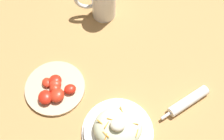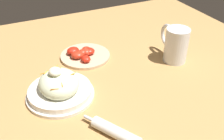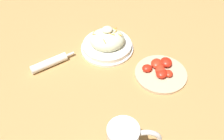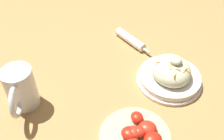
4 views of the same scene
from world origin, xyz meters
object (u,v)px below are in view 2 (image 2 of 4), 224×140
salad_plate (60,88)px  beer_mug (175,46)px  tomato_plate (84,55)px  napkin_roll (115,132)px

salad_plate → beer_mug: beer_mug is taller
salad_plate → beer_mug: size_ratio=1.42×
beer_mug → tomato_plate: 0.36m
napkin_roll → tomato_plate: (-0.43, 0.07, -0.00)m
beer_mug → napkin_roll: size_ratio=0.91×
salad_plate → napkin_roll: size_ratio=1.30×
salad_plate → napkin_roll: 0.25m
beer_mug → tomato_plate: bearing=-117.9°
beer_mug → napkin_roll: bearing=-55.7°
napkin_roll → tomato_plate: bearing=171.2°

